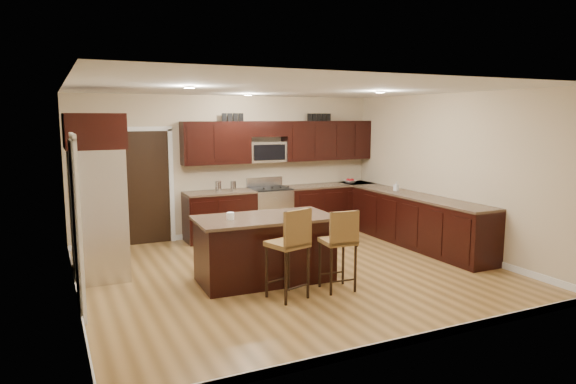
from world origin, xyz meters
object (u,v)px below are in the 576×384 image
range (270,211)px  island (265,251)px  stool_mid (291,243)px  stool_right (340,241)px  refrigerator (97,195)px

range → island: range is taller
island → stool_mid: 0.90m
island → stool_mid: stool_mid is taller
stool_mid → stool_right: (0.72, 0.00, -0.04)m
range → island: bearing=-114.7°
stool_mid → stool_right: stool_mid is taller
stool_right → stool_mid: bearing=-175.5°
island → stool_right: stool_right is taller
island → stool_mid: (0.00, -0.85, 0.30)m
refrigerator → stool_mid: bearing=-44.1°
stool_mid → refrigerator: bearing=119.9°
range → refrigerator: 3.68m
stool_right → refrigerator: (-2.81, 2.02, 0.52)m
stool_mid → refrigerator: size_ratio=0.50×
island → refrigerator: (-2.09, 1.18, 0.77)m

